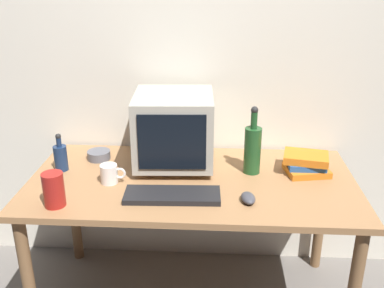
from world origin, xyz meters
name	(u,v)px	position (x,y,z in m)	size (l,w,h in m)	color
back_wall	(197,50)	(0.00, 0.45, 1.25)	(4.00, 0.08, 2.50)	silver
desk	(192,194)	(0.00, 0.00, 0.63)	(1.55, 0.79, 0.72)	#9E7047
crt_monitor	(174,130)	(-0.10, 0.15, 0.91)	(0.40, 0.41, 0.37)	#B2AD9E
keyboard	(172,195)	(-0.08, -0.19, 0.73)	(0.42, 0.15, 0.02)	black
computer_mouse	(248,198)	(0.25, -0.20, 0.74)	(0.06, 0.10, 0.04)	#3F3F47
bottle_tall	(253,148)	(0.29, 0.09, 0.85)	(0.08, 0.08, 0.34)	#1E4C23
bottle_short	(61,157)	(-0.65, 0.06, 0.79)	(0.07, 0.07, 0.19)	navy
book_stack	(306,164)	(0.55, 0.10, 0.77)	(0.24, 0.20, 0.10)	orange
mug	(110,174)	(-0.38, -0.06, 0.76)	(0.12, 0.08, 0.09)	white
cd_spindle	(99,155)	(-0.50, 0.21, 0.74)	(0.12, 0.12, 0.04)	#595B66
metal_canister	(54,190)	(-0.56, -0.29, 0.79)	(0.09, 0.09, 0.15)	#A51E19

